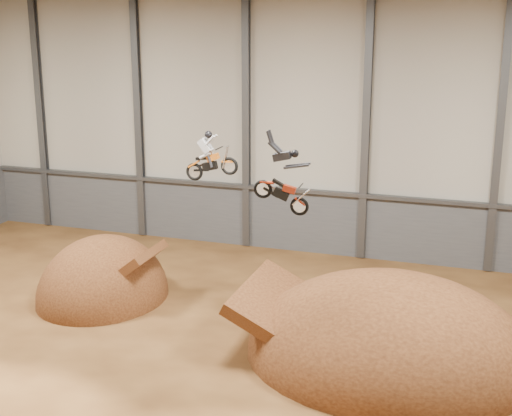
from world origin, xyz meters
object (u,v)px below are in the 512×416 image
Objects in this scene: landing_ramp at (388,357)px; fmx_rider_b at (278,173)px; fmx_rider_a at (213,152)px; takeoff_ramp at (104,297)px.

landing_ramp is 3.95× the size of fmx_rider_b.
fmx_rider_b reaches higher than landing_ramp.
fmx_rider_b is at bearing -39.80° from fmx_rider_a.
takeoff_ramp is 9.53m from fmx_rider_a.
fmx_rider_b reaches higher than takeoff_ramp.
takeoff_ramp is 0.61× the size of landing_ramp.
fmx_rider_a reaches higher than landing_ramp.
fmx_rider_b reaches higher than fmx_rider_a.
fmx_rider_b is (-4.03, -1.84, 7.46)m from landing_ramp.
takeoff_ramp is at bearing 174.70° from fmx_rider_a.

